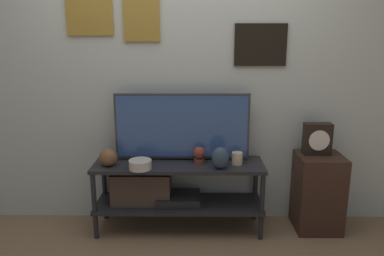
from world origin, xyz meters
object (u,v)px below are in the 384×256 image
(decorative_bust, at_px, (199,155))
(television, at_px, (182,126))
(vase_urn_stoneware, at_px, (220,158))
(mantel_clock, at_px, (317,139))
(candle_jar, at_px, (237,158))
(vase_wide_bowl, at_px, (140,164))
(vase_round_glass, at_px, (108,157))

(decorative_bust, bearing_deg, television, 147.84)
(vase_urn_stoneware, bearing_deg, mantel_clock, 12.76)
(candle_jar, height_order, decorative_bust, decorative_bust)
(television, bearing_deg, vase_wide_bowl, -145.05)
(mantel_clock, bearing_deg, vase_round_glass, -175.69)
(candle_jar, relative_size, decorative_bust, 0.71)
(vase_round_glass, distance_m, decorative_bust, 0.74)
(vase_wide_bowl, xyz_separation_m, mantel_clock, (1.46, 0.20, 0.16))
(vase_urn_stoneware, relative_size, candle_jar, 1.77)
(vase_urn_stoneware, bearing_deg, television, 145.50)
(vase_urn_stoneware, bearing_deg, decorative_bust, 143.58)
(vase_urn_stoneware, height_order, candle_jar, vase_urn_stoneware)
(vase_urn_stoneware, relative_size, decorative_bust, 1.26)
(television, distance_m, decorative_bust, 0.28)
(vase_round_glass, bearing_deg, candle_jar, 2.58)
(television, height_order, vase_round_glass, television)
(vase_round_glass, height_order, vase_wide_bowl, vase_round_glass)
(candle_jar, bearing_deg, mantel_clock, 7.00)
(vase_urn_stoneware, height_order, mantel_clock, mantel_clock)
(television, xyz_separation_m, vase_wide_bowl, (-0.33, -0.23, -0.26))
(television, height_order, mantel_clock, television)
(decorative_bust, bearing_deg, vase_round_glass, -174.80)
(vase_urn_stoneware, bearing_deg, vase_round_glass, 176.48)
(decorative_bust, bearing_deg, vase_urn_stoneware, -36.42)
(vase_round_glass, xyz_separation_m, vase_wide_bowl, (0.27, -0.07, -0.04))
(mantel_clock, bearing_deg, vase_wide_bowl, -172.13)
(television, relative_size, vase_round_glass, 7.69)
(television, relative_size, candle_jar, 11.08)
(candle_jar, bearing_deg, decorative_bust, 176.38)
(television, height_order, vase_wide_bowl, television)
(candle_jar, distance_m, mantel_clock, 0.70)
(television, height_order, candle_jar, television)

